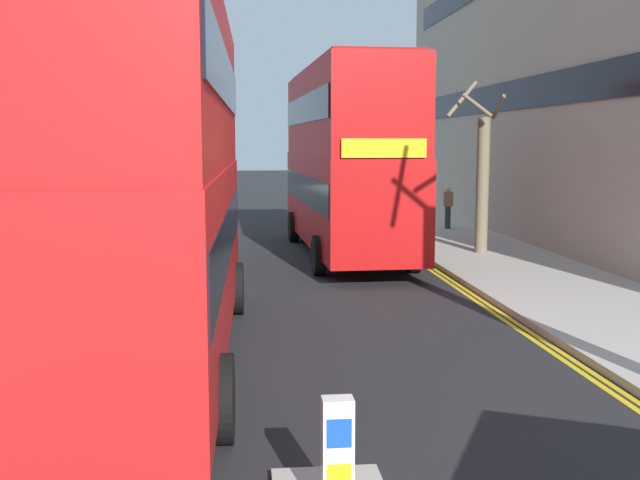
{
  "coord_description": "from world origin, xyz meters",
  "views": [
    {
      "loc": [
        -0.83,
        -1.78,
        3.45
      ],
      "look_at": [
        0.5,
        11.0,
        1.8
      ],
      "focal_mm": 43.24,
      "sensor_mm": 36.0,
      "label": 1
    }
  ],
  "objects_px": {
    "keep_left_bollard": "(338,463)",
    "double_decker_bus_oncoming": "(345,155)",
    "double_decker_bus_away": "(145,169)",
    "pedestrian_far": "(448,206)"
  },
  "relations": [
    {
      "from": "keep_left_bollard",
      "to": "double_decker_bus_oncoming",
      "type": "distance_m",
      "value": 16.86
    },
    {
      "from": "double_decker_bus_away",
      "to": "double_decker_bus_oncoming",
      "type": "height_order",
      "value": "same"
    },
    {
      "from": "double_decker_bus_oncoming",
      "to": "pedestrian_far",
      "type": "distance_m",
      "value": 7.55
    },
    {
      "from": "double_decker_bus_away",
      "to": "double_decker_bus_oncoming",
      "type": "xyz_separation_m",
      "value": [
        4.59,
        11.03,
        0.0
      ]
    },
    {
      "from": "double_decker_bus_oncoming",
      "to": "pedestrian_far",
      "type": "xyz_separation_m",
      "value": [
        4.71,
        5.53,
        -2.04
      ]
    },
    {
      "from": "keep_left_bollard",
      "to": "pedestrian_far",
      "type": "bearing_deg",
      "value": 72.28
    },
    {
      "from": "keep_left_bollard",
      "to": "double_decker_bus_oncoming",
      "type": "height_order",
      "value": "double_decker_bus_oncoming"
    },
    {
      "from": "pedestrian_far",
      "to": "double_decker_bus_away",
      "type": "bearing_deg",
      "value": -119.33
    },
    {
      "from": "keep_left_bollard",
      "to": "double_decker_bus_away",
      "type": "height_order",
      "value": "double_decker_bus_away"
    },
    {
      "from": "keep_left_bollard",
      "to": "double_decker_bus_oncoming",
      "type": "relative_size",
      "value": 0.1
    }
  ]
}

